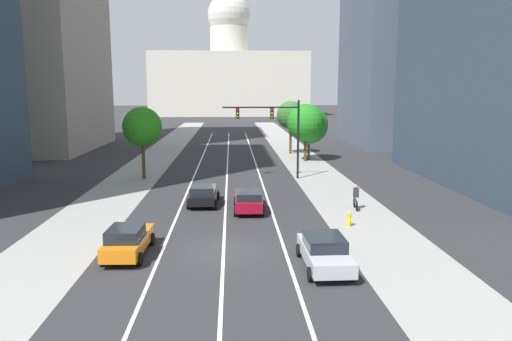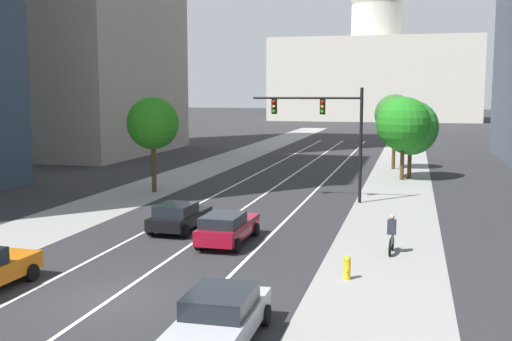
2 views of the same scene
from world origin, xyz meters
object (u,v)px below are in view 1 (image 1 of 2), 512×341
at_px(car_black, 204,195).
at_px(street_tree_near_right, 306,123).
at_px(capitol_building, 229,77).
at_px(car_orange, 128,240).
at_px(street_tree_mid_right, 291,115).
at_px(street_tree_near_left, 142,127).
at_px(car_silver, 325,251).
at_px(car_crimson, 248,200).
at_px(traffic_signal_mast, 276,124).
at_px(street_tree_far_right, 309,125).
at_px(fire_hydrant, 349,219).
at_px(cyclist, 356,197).

xyz_separation_m(car_black, street_tree_near_right, (10.52, 21.44, 3.71)).
bearing_deg(capitol_building, car_orange, -91.93).
height_order(capitol_building, street_tree_mid_right, capitol_building).
bearing_deg(capitol_building, street_tree_near_left, -93.72).
distance_m(car_silver, street_tree_near_left, 27.19).
xyz_separation_m(car_black, car_orange, (-3.14, -10.88, 0.05)).
bearing_deg(car_silver, car_crimson, 15.08).
bearing_deg(car_crimson, street_tree_mid_right, -11.50).
height_order(traffic_signal_mast, street_tree_far_right, traffic_signal_mast).
height_order(street_tree_far_right, street_tree_near_left, street_tree_near_left).
height_order(capitol_building, car_black, capitol_building).
relative_size(street_tree_far_right, street_tree_near_left, 0.96).
height_order(fire_hydrant, street_tree_near_left, street_tree_near_left).
xyz_separation_m(car_crimson, street_tree_far_right, (7.94, 24.53, 3.33)).
distance_m(traffic_signal_mast, street_tree_near_right, 12.07).
bearing_deg(street_tree_near_left, traffic_signal_mast, -3.06).
height_order(car_black, car_crimson, car_crimson).
relative_size(fire_hydrant, street_tree_mid_right, 0.13).
relative_size(car_silver, car_crimson, 1.01).
distance_m(car_orange, street_tree_near_left, 22.33).
relative_size(fire_hydrant, cyclist, 0.53).
bearing_deg(car_silver, street_tree_near_left, 26.57).
bearing_deg(fire_hydrant, street_tree_near_right, 87.01).
distance_m(traffic_signal_mast, street_tree_mid_right, 18.44).
distance_m(car_silver, car_crimson, 11.43).
distance_m(capitol_building, street_tree_far_right, 107.27).
bearing_deg(traffic_signal_mast, car_black, -120.64).
height_order(car_crimson, traffic_signal_mast, traffic_signal_mast).
bearing_deg(traffic_signal_mast, cyclist, -69.72).
height_order(car_black, cyclist, cyclist).
bearing_deg(car_black, street_tree_mid_right, -16.53).
height_order(street_tree_near_left, street_tree_mid_right, street_tree_mid_right).
bearing_deg(street_tree_mid_right, fire_hydrant, -90.92).
xyz_separation_m(traffic_signal_mast, street_tree_near_left, (-12.17, 0.65, -0.26)).
height_order(fire_hydrant, street_tree_far_right, street_tree_far_right).
distance_m(car_orange, street_tree_near_right, 35.28).
bearing_deg(cyclist, fire_hydrant, 165.52).
xyz_separation_m(fire_hydrant, street_tree_far_right, (2.01, 28.67, 3.64)).
xyz_separation_m(car_silver, street_tree_near_right, (4.24, 34.41, 3.68)).
distance_m(capitol_building, street_tree_mid_right, 101.34).
height_order(car_black, street_tree_near_right, street_tree_near_right).
bearing_deg(traffic_signal_mast, street_tree_mid_right, 78.84).
bearing_deg(street_tree_far_right, traffic_signal_mast, -112.20).
distance_m(capitol_building, car_crimson, 131.58).
height_order(car_crimson, street_tree_near_left, street_tree_near_left).
relative_size(car_silver, street_tree_near_left, 0.73).
bearing_deg(cyclist, street_tree_far_right, 3.32).
xyz_separation_m(car_silver, street_tree_far_right, (4.80, 35.53, 3.33)).
distance_m(car_orange, fire_hydrant, 13.12).
bearing_deg(car_silver, street_tree_mid_right, -5.50).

